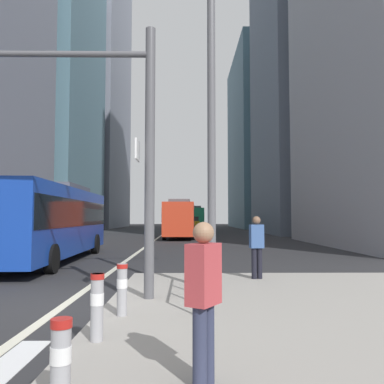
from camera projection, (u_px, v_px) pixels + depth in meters
The scene contains 20 objects.
ground_plane at pixel (150, 244), 28.50m from camera, with size 160.00×160.00×0.00m, color #28282B.
median_island at pixel (337, 314), 7.61m from camera, with size 9.00×10.00×0.15m, color gray.
lane_centre_line at pixel (160, 237), 38.48m from camera, with size 0.20×80.00×0.01m, color beige.
office_tower_left_mid at pixel (43, 88), 51.72m from camera, with size 12.34×18.25×37.16m, color slate.
office_tower_left_far at pixel (87, 93), 74.66m from camera, with size 13.10×22.81×50.04m, color slate.
office_tower_right_mid at pixel (306, 79), 48.44m from camera, with size 10.72×17.50×37.09m, color slate.
office_tower_right_far at pixel (266, 141), 73.14m from camera, with size 11.45×23.95×31.41m, color slate.
city_bus_blue_oncoming at pixel (51, 219), 17.23m from camera, with size 2.95×11.61×3.40m.
city_bus_red_receding at pixel (181, 218), 36.97m from camera, with size 2.89×11.82×3.40m.
city_bus_red_distant at pixel (195, 217), 57.66m from camera, with size 2.85×11.74×3.40m.
car_oncoming_mid at pixel (42, 230), 27.61m from camera, with size 2.17×4.52×1.94m.
car_receding_near at pixel (192, 225), 48.13m from camera, with size 2.11×4.31×1.94m.
traffic_signal_gantry at pixel (50, 116), 8.87m from camera, with size 6.55×0.65×6.00m.
street_lamp_post at pixel (211, 81), 9.96m from camera, with size 5.50×0.32×8.00m.
bollard_front at pixel (61, 360), 3.61m from camera, with size 0.20×0.20×0.84m.
bollard_left at pixel (97, 304), 5.71m from camera, with size 0.20×0.20×0.95m.
bollard_right at pixel (122, 287), 7.18m from camera, with size 0.20×0.20×0.92m.
pedestrian_railing at pixel (194, 265), 8.82m from camera, with size 0.06×3.24×0.98m.
pedestrian_waiting at pixel (204, 294), 4.23m from camera, with size 0.41×0.45×1.71m.
pedestrian_walking at pixel (257, 244), 11.47m from camera, with size 0.41×0.29×1.78m.
Camera 1 is at (2.65, -8.71, 1.91)m, focal length 37.53 mm.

